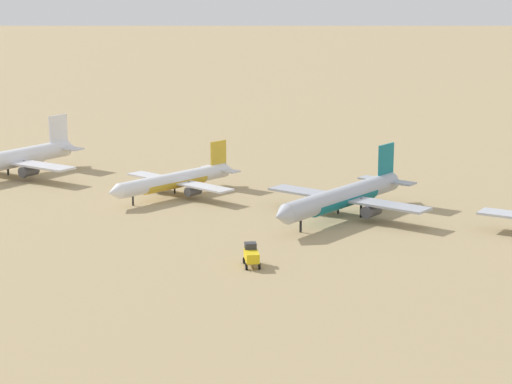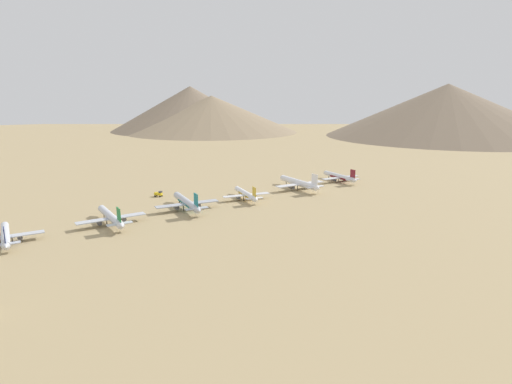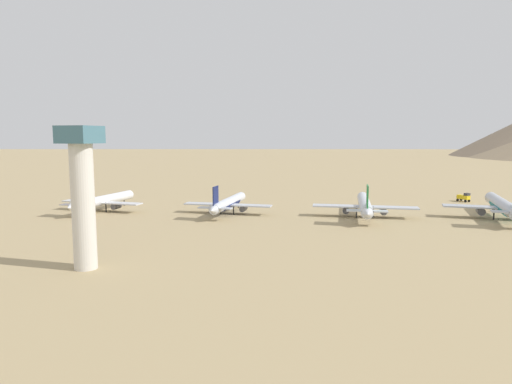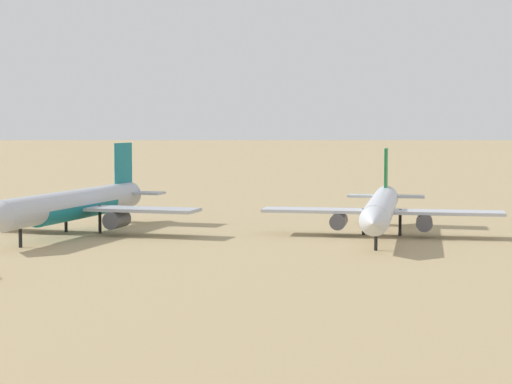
{
  "view_description": "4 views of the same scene",
  "coord_description": "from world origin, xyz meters",
  "px_view_note": "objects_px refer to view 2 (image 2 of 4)",
  "views": [
    {
      "loc": [
        176.65,
        110.09,
        51.06
      ],
      "look_at": [
        6.86,
        -19.97,
        4.32
      ],
      "focal_mm": 70.35,
      "sensor_mm": 36.0,
      "label": 1
    },
    {
      "loc": [
        -233.29,
        72.97,
        67.18
      ],
      "look_at": [
        9.34,
        -53.33,
        3.46
      ],
      "focal_mm": 29.17,
      "sensor_mm": 36.0,
      "label": 2
    },
    {
      "loc": [
        -169.74,
        34.23,
        27.99
      ],
      "look_at": [
        -6.2,
        84.51,
        6.87
      ],
      "focal_mm": 31.62,
      "sensor_mm": 36.0,
      "label": 3
    },
    {
      "loc": [
        126.09,
        64.26,
        16.68
      ],
      "look_at": [
        -4.93,
        25.62,
        6.69
      ],
      "focal_mm": 64.56,
      "sensor_mm": 36.0,
      "label": 4
    }
  ],
  "objects_px": {
    "parked_jet_2": "(246,194)",
    "service_truck": "(159,194)",
    "parked_jet_3": "(187,202)",
    "parked_jet_5": "(5,235)",
    "parked_jet_0": "(340,177)",
    "parked_jet_1": "(299,183)",
    "parked_jet_4": "(111,217)"
  },
  "relations": [
    {
      "from": "parked_jet_2",
      "to": "parked_jet_5",
      "type": "distance_m",
      "value": 137.86
    },
    {
      "from": "parked_jet_3",
      "to": "parked_jet_5",
      "type": "xyz_separation_m",
      "value": [
        -17.17,
        93.3,
        -0.69
      ]
    },
    {
      "from": "parked_jet_2",
      "to": "parked_jet_0",
      "type": "bearing_deg",
      "value": -78.85
    },
    {
      "from": "parked_jet_1",
      "to": "parked_jet_3",
      "type": "height_order",
      "value": "parked_jet_1"
    },
    {
      "from": "parked_jet_0",
      "to": "parked_jet_4",
      "type": "relative_size",
      "value": 0.94
    },
    {
      "from": "parked_jet_5",
      "to": "parked_jet_1",
      "type": "bearing_deg",
      "value": -79.8
    },
    {
      "from": "parked_jet_0",
      "to": "parked_jet_3",
      "type": "bearing_deg",
      "value": 100.2
    },
    {
      "from": "parked_jet_3",
      "to": "parked_jet_5",
      "type": "bearing_deg",
      "value": 100.43
    },
    {
      "from": "parked_jet_0",
      "to": "parked_jet_1",
      "type": "relative_size",
      "value": 0.85
    },
    {
      "from": "parked_jet_0",
      "to": "parked_jet_1",
      "type": "xyz_separation_m",
      "value": [
        -8.31,
        44.04,
        0.69
      ]
    },
    {
      "from": "parked_jet_4",
      "to": "service_truck",
      "type": "bearing_deg",
      "value": -37.54
    },
    {
      "from": "parked_jet_0",
      "to": "service_truck",
      "type": "height_order",
      "value": "parked_jet_0"
    },
    {
      "from": "parked_jet_5",
      "to": "service_truck",
      "type": "xyz_separation_m",
      "value": [
        57.71,
        -86.77,
        -1.77
      ]
    },
    {
      "from": "parked_jet_2",
      "to": "service_truck",
      "type": "xyz_separation_m",
      "value": [
        34.45,
        49.12,
        -1.7
      ]
    },
    {
      "from": "parked_jet_1",
      "to": "parked_jet_4",
      "type": "relative_size",
      "value": 1.1
    },
    {
      "from": "parked_jet_3",
      "to": "parked_jet_0",
      "type": "bearing_deg",
      "value": -79.8
    },
    {
      "from": "parked_jet_0",
      "to": "parked_jet_2",
      "type": "xyz_separation_m",
      "value": [
        -18.18,
        92.25,
        -0.24
      ]
    },
    {
      "from": "parked_jet_4",
      "to": "parked_jet_5",
      "type": "height_order",
      "value": "parked_jet_4"
    },
    {
      "from": "parked_jet_0",
      "to": "parked_jet_4",
      "type": "height_order",
      "value": "parked_jet_4"
    },
    {
      "from": "parked_jet_1",
      "to": "parked_jet_2",
      "type": "bearing_deg",
      "value": 101.57
    },
    {
      "from": "parked_jet_0",
      "to": "service_truck",
      "type": "relative_size",
      "value": 7.64
    },
    {
      "from": "parked_jet_4",
      "to": "parked_jet_5",
      "type": "bearing_deg",
      "value": 98.68
    },
    {
      "from": "parked_jet_0",
      "to": "parked_jet_5",
      "type": "distance_m",
      "value": 231.87
    },
    {
      "from": "parked_jet_3",
      "to": "service_truck",
      "type": "xyz_separation_m",
      "value": [
        40.54,
        6.54,
        -2.46
      ]
    },
    {
      "from": "parked_jet_1",
      "to": "service_truck",
      "type": "height_order",
      "value": "parked_jet_1"
    },
    {
      "from": "parked_jet_1",
      "to": "parked_jet_5",
      "type": "height_order",
      "value": "parked_jet_1"
    },
    {
      "from": "service_truck",
      "to": "parked_jet_1",
      "type": "bearing_deg",
      "value": -104.17
    },
    {
      "from": "parked_jet_5",
      "to": "service_truck",
      "type": "relative_size",
      "value": 7.34
    },
    {
      "from": "parked_jet_5",
      "to": "parked_jet_3",
      "type": "bearing_deg",
      "value": -79.57
    },
    {
      "from": "parked_jet_0",
      "to": "parked_jet_5",
      "type": "relative_size",
      "value": 1.04
    },
    {
      "from": "parked_jet_2",
      "to": "parked_jet_3",
      "type": "xyz_separation_m",
      "value": [
        -6.09,
        42.58,
        0.76
      ]
    },
    {
      "from": "parked_jet_0",
      "to": "parked_jet_2",
      "type": "bearing_deg",
      "value": 101.15
    }
  ]
}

